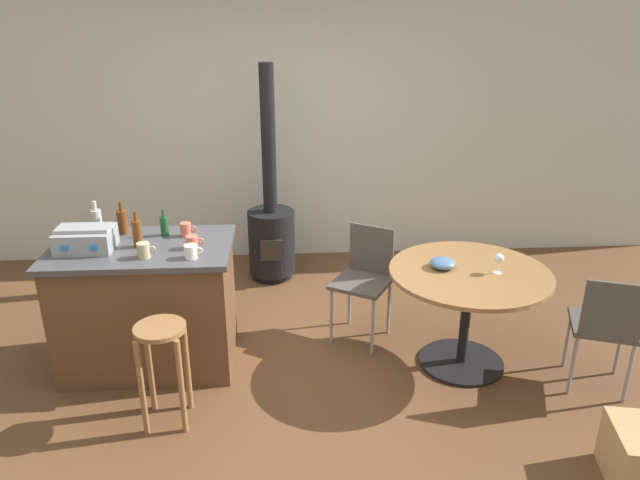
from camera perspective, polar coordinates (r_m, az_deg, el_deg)
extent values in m
plane|color=brown|center=(4.26, -3.67, -13.27)|extent=(8.80, 8.80, 0.00)
cube|color=beige|center=(5.93, -4.04, 10.97)|extent=(8.00, 0.10, 2.70)
cube|color=brown|center=(4.40, -16.27, -6.31)|extent=(1.17, 0.72, 0.88)
cube|color=#424247|center=(4.22, -16.91, -0.79)|extent=(1.23, 0.78, 0.04)
cylinder|color=olive|center=(3.91, -12.73, -11.71)|extent=(0.04, 0.04, 0.64)
cylinder|color=olive|center=(3.95, -16.14, -11.66)|extent=(0.04, 0.04, 0.64)
cylinder|color=olive|center=(3.77, -16.87, -13.58)|extent=(0.04, 0.04, 0.64)
cylinder|color=olive|center=(3.72, -13.26, -13.68)|extent=(0.04, 0.04, 0.64)
cylinder|color=olive|center=(3.66, -15.25, -8.27)|extent=(0.31, 0.31, 0.03)
cylinder|color=black|center=(4.53, 13.46, -11.38)|extent=(0.61, 0.61, 0.02)
cylinder|color=black|center=(4.36, 13.85, -7.56)|extent=(0.07, 0.07, 0.71)
cylinder|color=olive|center=(4.19, 14.30, -3.11)|extent=(1.11, 1.11, 0.03)
cube|color=#47423D|center=(4.51, 4.01, -4.16)|extent=(0.55, 0.55, 0.03)
cube|color=#47423D|center=(4.59, 5.01, -0.99)|extent=(0.32, 0.20, 0.40)
cylinder|color=gray|center=(4.71, 6.67, -6.45)|extent=(0.02, 0.02, 0.46)
cylinder|color=gray|center=(4.82, 2.87, -5.63)|extent=(0.02, 0.02, 0.46)
cylinder|color=gray|center=(4.55, 1.10, -7.38)|extent=(0.02, 0.02, 0.46)
cylinder|color=gray|center=(4.43, 5.10, -8.31)|extent=(0.02, 0.02, 0.46)
cube|color=#47423D|center=(4.40, 25.66, -7.44)|extent=(0.51, 0.51, 0.03)
cube|color=#47423D|center=(4.14, 26.47, -6.24)|extent=(0.35, 0.14, 0.40)
cylinder|color=gray|center=(4.33, 23.23, -11.07)|extent=(0.02, 0.02, 0.44)
cylinder|color=gray|center=(4.40, 27.68, -11.36)|extent=(0.02, 0.02, 0.44)
cylinder|color=gray|center=(4.69, 26.96, -9.17)|extent=(0.02, 0.02, 0.44)
cylinder|color=gray|center=(4.62, 22.81, -8.86)|extent=(0.02, 0.02, 0.44)
cylinder|color=black|center=(5.74, -4.60, -3.25)|extent=(0.37, 0.37, 0.06)
cylinder|color=black|center=(5.61, -4.70, -0.15)|extent=(0.44, 0.44, 0.61)
cube|color=#2D2826|center=(5.41, -4.73, -1.01)|extent=(0.20, 0.02, 0.20)
cylinder|color=black|center=(5.33, -5.02, 9.59)|extent=(0.13, 0.13, 1.34)
cube|color=gray|center=(4.24, -21.72, 0.03)|extent=(0.36, 0.28, 0.14)
cube|color=gray|center=(4.21, -21.87, 1.08)|extent=(0.35, 0.17, 0.02)
cube|color=blue|center=(4.14, -23.49, -0.74)|extent=(0.04, 0.01, 0.04)
cube|color=blue|center=(4.08, -21.09, -0.69)|extent=(0.04, 0.01, 0.04)
cylinder|color=#B7B2AD|center=(4.51, -20.78, 1.65)|extent=(0.08, 0.08, 0.17)
cylinder|color=#B7B2AD|center=(4.48, -20.99, 3.11)|extent=(0.03, 0.03, 0.07)
cylinder|color=#603314|center=(4.16, -17.25, 0.56)|extent=(0.07, 0.07, 0.19)
cylinder|color=#603314|center=(4.12, -17.44, 2.23)|extent=(0.02, 0.02, 0.07)
cylinder|color=#603314|center=(4.45, -18.54, 1.65)|extent=(0.07, 0.07, 0.17)
cylinder|color=#603314|center=(4.41, -18.72, 3.09)|extent=(0.03, 0.03, 0.07)
cylinder|color=#194C23|center=(4.33, -14.81, 1.30)|extent=(0.06, 0.06, 0.14)
cylinder|color=#194C23|center=(4.30, -14.93, 2.51)|extent=(0.02, 0.02, 0.05)
cylinder|color=#DB6651|center=(4.29, -12.85, 0.99)|extent=(0.08, 0.08, 0.10)
torus|color=#DB6651|center=(4.28, -12.19, 1.07)|extent=(0.05, 0.01, 0.05)
cylinder|color=#DB6651|center=(4.06, -12.25, -0.20)|extent=(0.08, 0.08, 0.09)
torus|color=#DB6651|center=(4.05, -11.49, -0.13)|extent=(0.05, 0.01, 0.05)
cylinder|color=white|center=(3.90, -12.38, -1.10)|extent=(0.09, 0.09, 0.09)
torus|color=white|center=(3.89, -11.59, -1.03)|extent=(0.05, 0.01, 0.05)
cylinder|color=tan|center=(3.99, -16.69, -0.96)|extent=(0.08, 0.08, 0.10)
torus|color=tan|center=(3.97, -15.93, -0.88)|extent=(0.05, 0.01, 0.05)
cylinder|color=silver|center=(4.20, 16.75, -3.06)|extent=(0.06, 0.06, 0.00)
cylinder|color=silver|center=(4.19, 16.81, -2.53)|extent=(0.01, 0.01, 0.08)
ellipsoid|color=silver|center=(4.16, 16.91, -1.68)|extent=(0.07, 0.07, 0.06)
ellipsoid|color=#4C7099|center=(4.18, 11.77, -2.21)|extent=(0.18, 0.18, 0.07)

